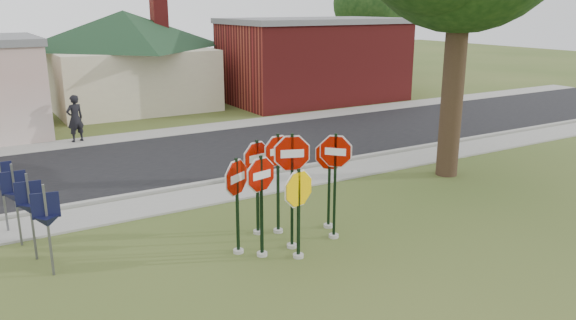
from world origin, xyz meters
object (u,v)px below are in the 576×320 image
stop_sign_center (292,173)px  stop_sign_left (261,192)px  stop_sign_yellow (299,202)px  pedestrian (75,118)px

stop_sign_center → stop_sign_left: (-0.81, -0.04, -0.31)m
stop_sign_yellow → pedestrian: stop_sign_yellow is taller
stop_sign_yellow → stop_sign_center: bearing=73.8°
stop_sign_left → stop_sign_center: bearing=3.0°
stop_sign_left → pedestrian: 13.48m
stop_sign_left → stop_sign_yellow: bearing=-37.1°
pedestrian → stop_sign_yellow: bearing=80.9°
stop_sign_yellow → stop_sign_left: stop_sign_left is taller
stop_sign_left → pedestrian: bearing=96.2°
stop_sign_yellow → stop_sign_left: size_ratio=0.89×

